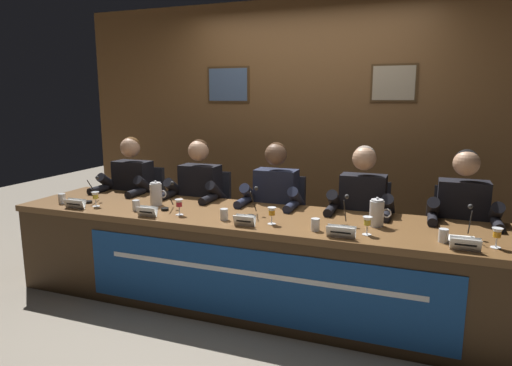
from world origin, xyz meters
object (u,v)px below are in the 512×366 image
at_px(chair_far_left, 142,214).
at_px(chair_left, 207,221).
at_px(panelist_far_right, 462,220).
at_px(water_pitcher_right_side, 377,213).
at_px(nameplate_center, 245,221).
at_px(nameplate_far_left, 75,204).
at_px(water_cup_right, 315,225).
at_px(document_stack_far_right, 459,239).
at_px(microphone_center, 252,207).
at_px(chair_center, 280,228).
at_px(panelist_left, 196,197).
at_px(juice_glass_left, 179,204).
at_px(nameplate_right, 341,232).
at_px(water_cup_center, 224,215).
at_px(panelist_center, 273,203).
at_px(microphone_right, 344,217).
at_px(nameplate_left, 147,212).
at_px(conference_table, 251,247).
at_px(water_cup_far_right, 443,236).
at_px(chair_right, 363,237).
at_px(juice_glass_far_left, 95,196).
at_px(water_cup_left, 136,206).
at_px(microphone_left, 167,200).
at_px(water_cup_far_left, 62,199).
at_px(juice_glass_center, 272,213).
at_px(juice_glass_right, 367,222).
at_px(chair_far_right, 458,247).
at_px(nameplate_far_right, 465,244).
at_px(juice_glass_far_right, 497,234).
at_px(water_pitcher_left_side, 156,194).
at_px(microphone_far_left, 92,194).
at_px(panelist_far_left, 128,191).

relative_size(chair_far_left, chair_left, 1.00).
relative_size(panelist_far_right, water_pitcher_right_side, 5.93).
bearing_deg(nameplate_center, nameplate_far_left, -179.36).
height_order(water_cup_right, document_stack_far_right, water_cup_right).
height_order(microphone_center, panelist_far_right, panelist_far_right).
distance_m(chair_left, chair_center, 0.74).
bearing_deg(panelist_left, chair_center, 15.12).
height_order(panelist_left, juice_glass_left, panelist_left).
height_order(juice_glass_left, nameplate_right, juice_glass_left).
distance_m(microphone_center, water_pitcher_right_side, 0.92).
relative_size(water_cup_center, panelist_far_right, 0.07).
bearing_deg(panelist_center, panelist_far_right, 0.00).
distance_m(microphone_right, panelist_far_right, 0.94).
height_order(nameplate_left, microphone_right, microphone_right).
xyz_separation_m(conference_table, water_cup_far_right, (1.33, -0.08, 0.26)).
xyz_separation_m(nameplate_left, panelist_center, (0.75, 0.76, -0.04)).
xyz_separation_m(chair_right, document_stack_far_right, (0.69, -0.75, 0.29)).
relative_size(juice_glass_far_left, nameplate_left, 0.78).
height_order(water_cup_center, water_pitcher_right_side, water_pitcher_right_side).
xyz_separation_m(water_cup_left, panelist_far_right, (2.42, 0.63, -0.04)).
bearing_deg(microphone_left, water_cup_far_left, -171.43).
bearing_deg(juice_glass_center, panelist_center, 107.74).
bearing_deg(panelist_left, juice_glass_right, -21.61).
xyz_separation_m(conference_table, juice_glass_center, (0.19, -0.08, 0.30)).
height_order(chair_far_right, water_pitcher_right_side, water_pitcher_right_side).
xyz_separation_m(nameplate_far_left, microphone_left, (0.72, 0.25, 0.03)).
bearing_deg(microphone_right, nameplate_far_right, -17.89).
relative_size(nameplate_center, microphone_right, 0.72).
xyz_separation_m(juice_glass_center, juice_glass_far_right, (1.43, -0.01, 0.00)).
height_order(water_pitcher_right_side, document_stack_far_right, water_pitcher_right_side).
height_order(water_cup_far_left, juice_glass_right, juice_glass_right).
bearing_deg(chair_right, nameplate_center, -127.15).
xyz_separation_m(microphone_right, water_pitcher_left_side, (-1.59, 0.10, 0.02)).
xyz_separation_m(juice_glass_left, water_pitcher_left_side, (-0.35, 0.22, 0.01)).
bearing_deg(nameplate_center, microphone_center, 99.82).
bearing_deg(panelist_left, chair_left, 90.00).
relative_size(water_cup_left, microphone_left, 0.39).
bearing_deg(chair_far_left, water_pitcher_left_side, -46.20).
height_order(chair_far_left, microphone_center, microphone_center).
height_order(water_cup_far_left, microphone_far_left, microphone_far_left).
bearing_deg(microphone_far_left, panelist_left, 34.92).
relative_size(panelist_center, water_cup_center, 14.64).
distance_m(chair_far_left, panelist_far_left, 0.34).
distance_m(nameplate_center, water_cup_center, 0.22).
xyz_separation_m(water_cup_left, panelist_center, (0.94, 0.63, -0.04)).
relative_size(chair_center, panelist_far_right, 0.74).
bearing_deg(microphone_left, panelist_far_left, 146.12).
bearing_deg(juice_glass_far_left, nameplate_left, -12.14).
xyz_separation_m(chair_left, juice_glass_far_right, (2.37, -0.83, 0.37)).
bearing_deg(conference_table, nameplate_left, -163.53).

